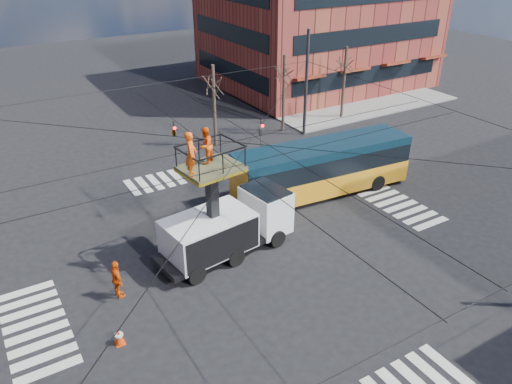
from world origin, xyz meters
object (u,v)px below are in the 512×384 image
object	(u,v)px
worker_ground	(117,280)
flagger	(293,187)
city_bus	(322,167)
utility_truck	(227,214)
traffic_cone	(119,337)

from	to	relation	value
worker_ground	flagger	world-z (taller)	flagger
city_bus	worker_ground	world-z (taller)	city_bus
utility_truck	worker_ground	world-z (taller)	utility_truck
city_bus	worker_ground	xyz separation A→B (m)	(-13.53, -3.24, -0.80)
utility_truck	city_bus	xyz separation A→B (m)	(7.80, 2.60, -0.42)
traffic_cone	worker_ground	xyz separation A→B (m)	(0.85, 2.77, 0.58)
utility_truck	worker_ground	bearing A→B (deg)	178.87
traffic_cone	flagger	size ratio (longest dim) A/B	0.37
flagger	worker_ground	bearing A→B (deg)	-76.09
traffic_cone	flagger	world-z (taller)	flagger
city_bus	flagger	bearing A→B (deg)	-174.32
worker_ground	flagger	size ratio (longest dim) A/B	0.98
flagger	utility_truck	bearing A→B (deg)	-67.57
worker_ground	flagger	bearing A→B (deg)	-79.23
worker_ground	utility_truck	bearing A→B (deg)	-88.48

